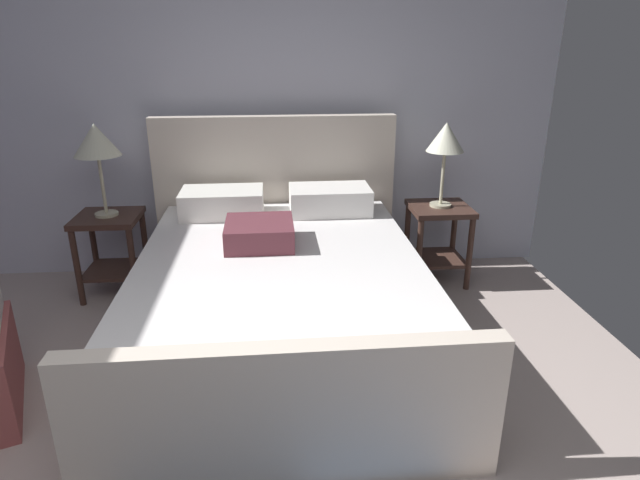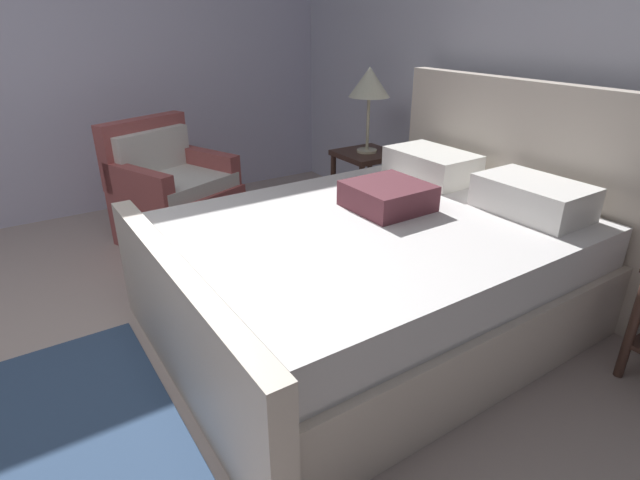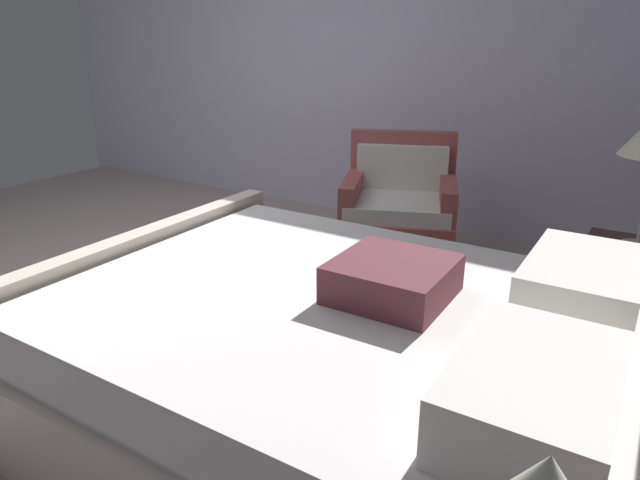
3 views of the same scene
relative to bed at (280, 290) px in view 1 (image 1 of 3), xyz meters
The scene contains 6 objects.
wall_back 1.63m from the bed, 103.25° to the left, with size 4.93×0.12×2.65m, color silver.
bed is the anchor object (origin of this frame).
nightstand_right 1.47m from the bed, 34.19° to the left, with size 0.44×0.44×0.60m.
table_lamp_right 1.64m from the bed, 34.19° to the left, with size 0.27×0.27×0.62m.
nightstand_left 1.45m from the bed, 146.64° to the left, with size 0.44×0.44×0.60m.
table_lamp_left 1.64m from the bed, 146.64° to the left, with size 0.31×0.31×0.64m.
Camera 1 is at (0.30, -0.99, 1.76)m, focal length 29.98 mm.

